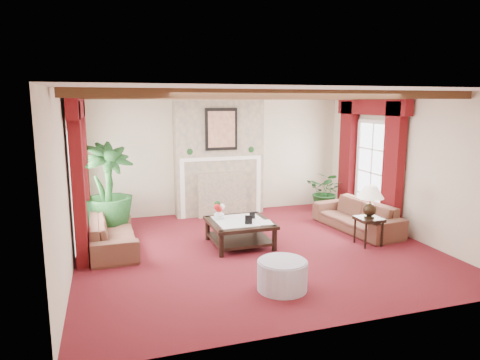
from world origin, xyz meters
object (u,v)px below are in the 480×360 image
object	(u,v)px
ottoman	(282,275)
side_table	(368,231)
potted_palm	(108,209)
sofa_left	(112,228)
coffee_table	(240,233)
sofa_right	(357,211)

from	to	relation	value
ottoman	side_table	bearing A→B (deg)	29.78
potted_palm	sofa_left	bearing A→B (deg)	-86.90
coffee_table	ottoman	bearing A→B (deg)	-90.58
sofa_right	ottoman	size ratio (longest dim) A/B	2.95
sofa_left	side_table	size ratio (longest dim) A/B	3.83
sofa_left	coffee_table	world-z (taller)	sofa_left
potted_palm	ottoman	distance (m)	4.05
potted_palm	side_table	bearing A→B (deg)	-25.32
sofa_left	side_table	world-z (taller)	sofa_left
coffee_table	sofa_left	bearing A→B (deg)	166.65
coffee_table	ottoman	size ratio (longest dim) A/B	1.58
ottoman	coffee_table	bearing A→B (deg)	90.02
sofa_left	potted_palm	distance (m)	0.95
sofa_left	potted_palm	world-z (taller)	potted_palm
side_table	sofa_right	bearing A→B (deg)	70.62
ottoman	sofa_left	bearing A→B (deg)	131.86
sofa_right	coffee_table	world-z (taller)	sofa_right
coffee_table	side_table	xyz separation A→B (m)	(2.21, -0.67, 0.03)
sofa_right	sofa_left	bearing A→B (deg)	-100.87
sofa_left	potted_palm	size ratio (longest dim) A/B	0.95
sofa_right	side_table	world-z (taller)	sofa_right
sofa_right	potted_palm	xyz separation A→B (m)	(-4.74, 1.24, 0.11)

